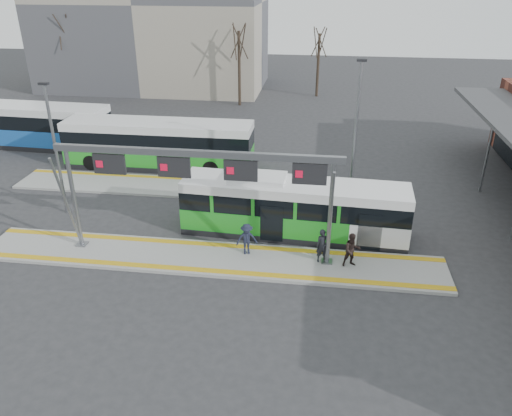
{
  "coord_description": "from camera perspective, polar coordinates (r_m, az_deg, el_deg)",
  "views": [
    {
      "loc": [
        4.87,
        -19.68,
        12.61
      ],
      "look_at": [
        1.81,
        3.0,
        1.39
      ],
      "focal_mm": 35.0,
      "sensor_mm": 36.0,
      "label": 1
    }
  ],
  "objects": [
    {
      "name": "tree_far",
      "position": [
        56.91,
        -21.11,
        18.26
      ],
      "size": [
        1.4,
        1.4,
        8.47
      ],
      "color": "#382B21",
      "rests_on": "ground"
    },
    {
      "name": "lamp_west",
      "position": [
        28.71,
        -21.96,
        6.49
      ],
      "size": [
        0.5,
        0.25,
        7.28
      ],
      "color": "slate",
      "rests_on": "ground"
    },
    {
      "name": "passenger_b",
      "position": [
        23.06,
        10.91,
        -4.74
      ],
      "size": [
        0.94,
        0.83,
        1.64
      ],
      "primitive_type": "imported",
      "rotation": [
        0.0,
        0.0,
        0.3
      ],
      "color": "black",
      "rests_on": "platform_main"
    },
    {
      "name": "passenger_a",
      "position": [
        23.16,
        7.6,
        -4.32
      ],
      "size": [
        0.67,
        0.53,
        1.63
      ],
      "primitive_type": "imported",
      "rotation": [
        0.0,
        0.0,
        0.25
      ],
      "color": "black",
      "rests_on": "platform_main"
    },
    {
      "name": "gantry",
      "position": [
        22.22,
        -6.5,
        3.98
      ],
      "size": [
        13.0,
        1.68,
        5.2
      ],
      "color": "slate",
      "rests_on": "platform_main"
    },
    {
      "name": "tree_left",
      "position": [
        49.45,
        -1.97,
        18.45
      ],
      "size": [
        1.4,
        1.4,
        7.95
      ],
      "color": "#382B21",
      "rests_on": "ground"
    },
    {
      "name": "platform_main",
      "position": [
        23.84,
        -5.32,
        -5.74
      ],
      "size": [
        22.0,
        3.0,
        0.15
      ],
      "primitive_type": "cube",
      "color": "gray",
      "rests_on": "ground"
    },
    {
      "name": "tactile_second",
      "position": [
        32.63,
        -8.72,
        3.37
      ],
      "size": [
        20.0,
        0.35,
        0.02
      ],
      "color": "#C59317",
      "rests_on": "platform_second"
    },
    {
      "name": "lamp_east",
      "position": [
        27.12,
        11.25,
        8.08
      ],
      "size": [
        0.5,
        0.25,
        8.4
      ],
      "color": "slate",
      "rests_on": "ground"
    },
    {
      "name": "tree_mid",
      "position": [
        53.58,
        7.24,
        18.24
      ],
      "size": [
        1.4,
        1.4,
        7.18
      ],
      "color": "#382B21",
      "rests_on": "ground"
    },
    {
      "name": "bg_bus_green",
      "position": [
        34.75,
        -11.03,
        7.11
      ],
      "size": [
        12.72,
        2.75,
        3.18
      ],
      "rotation": [
        0.0,
        0.0,
        0.0
      ],
      "color": "black",
      "rests_on": "ground"
    },
    {
      "name": "bg_bus_blue",
      "position": [
        41.94,
        -24.49,
        8.52
      ],
      "size": [
        12.33,
        3.23,
        3.19
      ],
      "rotation": [
        0.0,
        0.0,
        -0.04
      ],
      "color": "black",
      "rests_on": "ground"
    },
    {
      "name": "platform_second",
      "position": [
        31.65,
        -9.27,
        2.43
      ],
      "size": [
        20.0,
        3.0,
        0.15
      ],
      "primitive_type": "cube",
      "color": "gray",
      "rests_on": "ground"
    },
    {
      "name": "hero_bus",
      "position": [
        25.4,
        4.27,
        -0.08
      ],
      "size": [
        11.49,
        3.04,
        3.13
      ],
      "rotation": [
        0.0,
        0.0,
        -0.06
      ],
      "color": "black",
      "rests_on": "ground"
    },
    {
      "name": "ground",
      "position": [
        23.88,
        -5.31,
        -5.89
      ],
      "size": [
        120.0,
        120.0,
        0.0
      ],
      "primitive_type": "plane",
      "color": "#2D2D30",
      "rests_on": "ground"
    },
    {
      "name": "tactile_main",
      "position": [
        23.79,
        -5.32,
        -5.56
      ],
      "size": [
        22.0,
        2.65,
        0.02
      ],
      "color": "#C59317",
      "rests_on": "platform_main"
    },
    {
      "name": "passenger_c",
      "position": [
        23.59,
        -1.07,
        -3.56
      ],
      "size": [
        1.14,
        0.86,
        1.56
      ],
      "primitive_type": "imported",
      "rotation": [
        0.0,
        0.0,
        0.31
      ],
      "color": "#1B1F30",
      "rests_on": "platform_main"
    }
  ]
}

